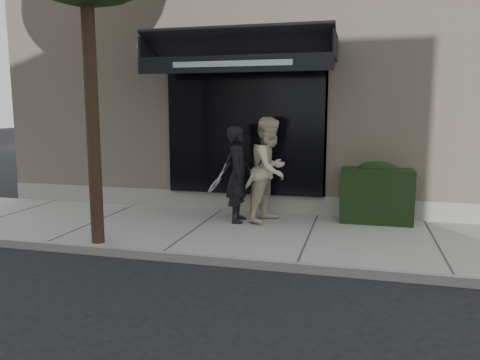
# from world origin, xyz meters

# --- Properties ---
(ground) EXTENTS (80.00, 80.00, 0.00)m
(ground) POSITION_xyz_m (0.00, 0.00, 0.00)
(ground) COLOR black
(ground) RESTS_ON ground
(sidewalk) EXTENTS (20.00, 3.00, 0.12)m
(sidewalk) POSITION_xyz_m (0.00, 0.00, 0.06)
(sidewalk) COLOR #9A9A95
(sidewalk) RESTS_ON ground
(curb) EXTENTS (20.00, 0.10, 0.14)m
(curb) POSITION_xyz_m (0.00, -1.55, 0.07)
(curb) COLOR gray
(curb) RESTS_ON ground
(building_facade) EXTENTS (14.30, 8.04, 5.64)m
(building_facade) POSITION_xyz_m (-0.01, 4.96, 2.74)
(building_facade) COLOR beige
(building_facade) RESTS_ON ground
(hedge) EXTENTS (1.30, 0.70, 1.14)m
(hedge) POSITION_xyz_m (1.10, 1.25, 0.66)
(hedge) COLOR black
(hedge) RESTS_ON sidewalk
(pedestrian_front) EXTENTS (0.71, 0.87, 1.79)m
(pedestrian_front) POSITION_xyz_m (-1.40, 0.61, 1.01)
(pedestrian_front) COLOR black
(pedestrian_front) RESTS_ON sidewalk
(pedestrian_back) EXTENTS (1.01, 1.14, 1.95)m
(pedestrian_back) POSITION_xyz_m (-0.84, 0.80, 1.09)
(pedestrian_back) COLOR beige
(pedestrian_back) RESTS_ON sidewalk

